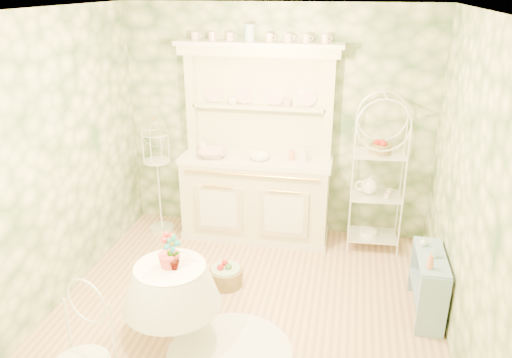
% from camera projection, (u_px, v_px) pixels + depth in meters
% --- Properties ---
extents(floor, '(3.60, 3.60, 0.00)m').
position_uv_depth(floor, '(246.00, 311.00, 4.71)').
color(floor, '#D9AD86').
rests_on(floor, ground).
extents(ceiling, '(3.60, 3.60, 0.00)m').
position_uv_depth(ceiling, '(243.00, 10.00, 3.71)').
color(ceiling, white).
rests_on(ceiling, floor).
extents(wall_left, '(3.60, 3.60, 0.00)m').
position_uv_depth(wall_left, '(51.00, 164.00, 4.53)').
color(wall_left, beige).
rests_on(wall_left, floor).
extents(wall_right, '(3.60, 3.60, 0.00)m').
position_uv_depth(wall_right, '(470.00, 195.00, 3.89)').
color(wall_right, beige).
rests_on(wall_right, floor).
extents(wall_back, '(3.60, 3.60, 0.00)m').
position_uv_depth(wall_back, '(277.00, 123.00, 5.85)').
color(wall_back, beige).
rests_on(wall_back, floor).
extents(wall_front, '(3.60, 3.60, 0.00)m').
position_uv_depth(wall_front, '(171.00, 304.00, 2.57)').
color(wall_front, beige).
rests_on(wall_front, floor).
extents(kitchen_dresser, '(1.87, 0.61, 2.29)m').
position_uv_depth(kitchen_dresser, '(256.00, 146.00, 5.71)').
color(kitchen_dresser, beige).
rests_on(kitchen_dresser, floor).
extents(bakers_rack, '(0.55, 0.41, 1.71)m').
position_uv_depth(bakers_rack, '(377.00, 179.00, 5.54)').
color(bakers_rack, white).
rests_on(bakers_rack, floor).
extents(side_shelf, '(0.30, 0.74, 0.62)m').
position_uv_depth(side_shelf, '(428.00, 284.00, 4.57)').
color(side_shelf, '#7FA1BF').
rests_on(side_shelf, floor).
extents(round_table, '(0.78, 0.78, 0.74)m').
position_uv_depth(round_table, '(172.00, 301.00, 4.23)').
color(round_table, white).
rests_on(round_table, floor).
extents(birdcage_stand, '(0.35, 0.35, 1.47)m').
position_uv_depth(birdcage_stand, '(158.00, 175.00, 5.99)').
color(birdcage_stand, white).
rests_on(birdcage_stand, floor).
extents(floor_basket, '(0.39, 0.39, 0.25)m').
position_uv_depth(floor_basket, '(226.00, 274.00, 5.08)').
color(floor_basket, olive).
rests_on(floor_basket, floor).
extents(lace_rug, '(1.25, 1.25, 0.01)m').
position_uv_depth(lace_rug, '(230.00, 352.00, 4.18)').
color(lace_rug, white).
rests_on(lace_rug, floor).
extents(bowl_floral, '(0.40, 0.40, 0.08)m').
position_uv_depth(bowl_floral, '(213.00, 156.00, 5.76)').
color(bowl_floral, white).
rests_on(bowl_floral, kitchen_dresser).
extents(bowl_white, '(0.29, 0.29, 0.07)m').
position_uv_depth(bowl_white, '(259.00, 159.00, 5.66)').
color(bowl_white, white).
rests_on(bowl_white, kitchen_dresser).
extents(cup_left, '(0.13, 0.13, 0.09)m').
position_uv_depth(cup_left, '(232.00, 102.00, 5.74)').
color(cup_left, white).
rests_on(cup_left, kitchen_dresser).
extents(cup_right, '(0.11, 0.11, 0.09)m').
position_uv_depth(cup_right, '(287.00, 104.00, 5.62)').
color(cup_right, white).
rests_on(cup_right, kitchen_dresser).
extents(potted_geranium, '(0.17, 0.12, 0.30)m').
position_uv_depth(potted_geranium, '(173.00, 254.00, 4.02)').
color(potted_geranium, '#3F7238').
rests_on(potted_geranium, round_table).
extents(bottle_amber, '(0.06, 0.06, 0.15)m').
position_uv_depth(bottle_amber, '(431.00, 262.00, 4.24)').
color(bottle_amber, '#D27C51').
rests_on(bottle_amber, side_shelf).
extents(bottle_blue, '(0.07, 0.07, 0.12)m').
position_uv_depth(bottle_blue, '(434.00, 253.00, 4.43)').
color(bottle_blue, '#9AC3D6').
rests_on(bottle_blue, side_shelf).
extents(bottle_glass, '(0.09, 0.09, 0.09)m').
position_uv_depth(bottle_glass, '(424.00, 242.00, 4.62)').
color(bottle_glass, silver).
rests_on(bottle_glass, side_shelf).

